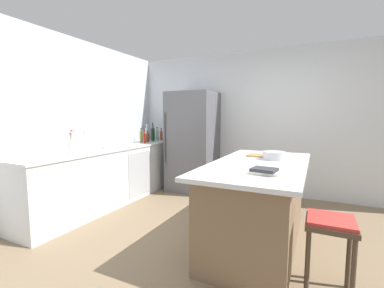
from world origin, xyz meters
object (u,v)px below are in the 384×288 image
(mixing_bowl, at_px, (274,156))
(paper_towel_roll, at_px, (106,140))
(flower_vase, at_px, (72,147))
(cookbook_stack, at_px, (264,171))
(refrigerator, at_px, (193,142))
(olive_oil_bottle, at_px, (141,136))
(syrup_bottle, at_px, (148,137))
(kitchen_island, at_px, (258,203))
(bar_stool, at_px, (330,232))
(hot_sauce_bottle, at_px, (144,138))
(cutting_board, at_px, (262,156))
(sink_faucet, at_px, (84,140))
(gin_bottle, at_px, (157,135))
(wine_bottle, at_px, (153,134))
(soda_bottle, at_px, (147,134))
(vinegar_bottle, at_px, (161,135))

(mixing_bowl, bearing_deg, paper_towel_roll, -179.42)
(flower_vase, relative_size, cookbook_stack, 1.32)
(refrigerator, relative_size, olive_oil_bottle, 6.90)
(syrup_bottle, bearing_deg, kitchen_island, -29.59)
(bar_stool, height_order, hot_sauce_bottle, hot_sauce_bottle)
(kitchen_island, relative_size, cutting_board, 5.54)
(sink_faucet, height_order, olive_oil_bottle, sink_faucet)
(syrup_bottle, relative_size, mixing_bowl, 0.85)
(gin_bottle, relative_size, hot_sauce_bottle, 1.12)
(sink_faucet, height_order, hot_sauce_bottle, sink_faucet)
(refrigerator, height_order, paper_towel_roll, refrigerator)
(gin_bottle, relative_size, syrup_bottle, 1.27)
(refrigerator, xyz_separation_m, wine_bottle, (-0.89, -0.02, 0.12))
(wine_bottle, bearing_deg, refrigerator, 1.22)
(sink_faucet, relative_size, wine_bottle, 0.80)
(paper_towel_roll, bearing_deg, refrigerator, 57.18)
(syrup_bottle, distance_m, cutting_board, 2.58)
(wine_bottle, xyz_separation_m, soda_bottle, (-0.08, -0.10, -0.00))
(sink_faucet, bearing_deg, kitchen_island, 1.90)
(vinegar_bottle, relative_size, cutting_board, 0.72)
(sink_faucet, bearing_deg, olive_oil_bottle, 90.46)
(gin_bottle, relative_size, mixing_bowl, 1.08)
(wine_bottle, distance_m, hot_sauce_bottle, 0.39)
(refrigerator, relative_size, cookbook_stack, 7.49)
(sink_faucet, xyz_separation_m, vinegar_bottle, (0.14, 1.86, -0.05))
(sink_faucet, xyz_separation_m, soda_bottle, (-0.02, 1.58, -0.02))
(bar_stool, height_order, cutting_board, cutting_board)
(kitchen_island, height_order, paper_towel_roll, paper_towel_roll)
(bar_stool, height_order, mixing_bowl, mixing_bowl)
(wine_bottle, xyz_separation_m, cookbook_stack, (2.61, -2.14, -0.11))
(cookbook_stack, bearing_deg, paper_towel_roll, 162.76)
(vinegar_bottle, distance_m, hot_sauce_bottle, 0.57)
(wine_bottle, bearing_deg, paper_towel_roll, -89.24)
(wine_bottle, relative_size, hot_sauce_bottle, 1.49)
(vinegar_bottle, bearing_deg, gin_bottle, -112.69)
(refrigerator, height_order, olive_oil_bottle, refrigerator)
(wine_bottle, bearing_deg, cutting_board, -25.01)
(gin_bottle, height_order, cutting_board, gin_bottle)
(bar_stool, distance_m, soda_bottle, 3.88)
(wine_bottle, bearing_deg, kitchen_island, -32.85)
(syrup_bottle, relative_size, hot_sauce_bottle, 0.88)
(flower_vase, relative_size, wine_bottle, 0.88)
(syrup_bottle, bearing_deg, paper_towel_roll, -89.29)
(gin_bottle, bearing_deg, syrup_bottle, -96.75)
(syrup_bottle, xyz_separation_m, hot_sauce_bottle, (0.06, -0.19, 0.01))
(gin_bottle, bearing_deg, sink_faucet, -93.32)
(soda_bottle, height_order, olive_oil_bottle, soda_bottle)
(kitchen_island, distance_m, syrup_bottle, 2.88)
(flower_vase, relative_size, mixing_bowl, 1.25)
(syrup_bottle, relative_size, cutting_board, 0.61)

